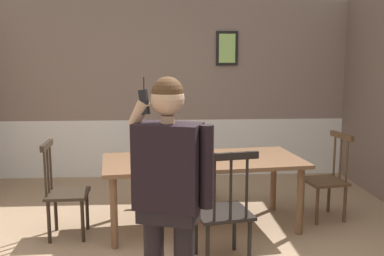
{
  "coord_description": "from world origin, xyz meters",
  "views": [
    {
      "loc": [
        -0.09,
        -3.48,
        1.81
      ],
      "look_at": [
        0.12,
        -0.12,
        1.27
      ],
      "focal_mm": 41.78,
      "sensor_mm": 36.0,
      "label": 1
    }
  ],
  "objects_px": {
    "chair_by_doorway": "(64,192)",
    "chair_at_table_head": "(327,178)",
    "chair_opposite_corner": "(224,210)",
    "person_figure": "(169,184)",
    "chair_near_window": "(189,165)",
    "dining_table": "(203,166)"
  },
  "relations": [
    {
      "from": "chair_near_window",
      "to": "person_figure",
      "type": "distance_m",
      "value": 2.62
    },
    {
      "from": "dining_table",
      "to": "person_figure",
      "type": "distance_m",
      "value": 1.76
    },
    {
      "from": "chair_near_window",
      "to": "chair_opposite_corner",
      "type": "xyz_separation_m",
      "value": [
        0.21,
        -1.72,
        0.02
      ]
    },
    {
      "from": "person_figure",
      "to": "chair_at_table_head",
      "type": "bearing_deg",
      "value": -114.38
    },
    {
      "from": "chair_opposite_corner",
      "to": "person_figure",
      "type": "relative_size",
      "value": 0.62
    },
    {
      "from": "chair_near_window",
      "to": "chair_by_doorway",
      "type": "height_order",
      "value": "chair_by_doorway"
    },
    {
      "from": "dining_table",
      "to": "chair_opposite_corner",
      "type": "relative_size",
      "value": 2.09
    },
    {
      "from": "chair_near_window",
      "to": "chair_by_doorway",
      "type": "xyz_separation_m",
      "value": [
        -1.31,
        -1.03,
        0.0
      ]
    },
    {
      "from": "chair_at_table_head",
      "to": "chair_opposite_corner",
      "type": "height_order",
      "value": "chair_opposite_corner"
    },
    {
      "from": "chair_by_doorway",
      "to": "chair_at_table_head",
      "type": "relative_size",
      "value": 1.01
    },
    {
      "from": "chair_opposite_corner",
      "to": "person_figure",
      "type": "height_order",
      "value": "person_figure"
    },
    {
      "from": "chair_by_doorway",
      "to": "person_figure",
      "type": "xyz_separation_m",
      "value": [
        1.04,
        -1.53,
        0.51
      ]
    },
    {
      "from": "chair_opposite_corner",
      "to": "person_figure",
      "type": "xyz_separation_m",
      "value": [
        -0.48,
        -0.83,
        0.49
      ]
    },
    {
      "from": "chair_at_table_head",
      "to": "chair_opposite_corner",
      "type": "relative_size",
      "value": 0.93
    },
    {
      "from": "chair_near_window",
      "to": "chair_by_doorway",
      "type": "bearing_deg",
      "value": 35.55
    },
    {
      "from": "chair_by_doorway",
      "to": "chair_at_table_head",
      "type": "xyz_separation_m",
      "value": [
        2.82,
        0.34,
        -0.01
      ]
    },
    {
      "from": "chair_near_window",
      "to": "chair_by_doorway",
      "type": "distance_m",
      "value": 1.67
    },
    {
      "from": "dining_table",
      "to": "chair_near_window",
      "type": "xyz_separation_m",
      "value": [
        -0.1,
        0.86,
        -0.2
      ]
    },
    {
      "from": "chair_by_doorway",
      "to": "chair_near_window",
      "type": "bearing_deg",
      "value": 126.27
    },
    {
      "from": "chair_near_window",
      "to": "chair_at_table_head",
      "type": "bearing_deg",
      "value": 153.05
    },
    {
      "from": "dining_table",
      "to": "chair_near_window",
      "type": "height_order",
      "value": "chair_near_window"
    },
    {
      "from": "chair_by_doorway",
      "to": "chair_opposite_corner",
      "type": "relative_size",
      "value": 0.94
    }
  ]
}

